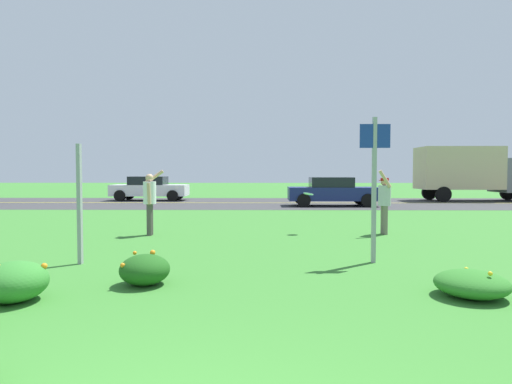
{
  "coord_description": "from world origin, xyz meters",
  "views": [
    {
      "loc": [
        0.63,
        -2.0,
        1.69
      ],
      "look_at": [
        0.42,
        9.91,
        1.17
      ],
      "focal_mm": 31.64,
      "sensor_mm": 36.0,
      "label": 1
    }
  ],
  "objects_px": {
    "car_white_center_left": "(150,188)",
    "sign_post_by_roadside": "(374,175)",
    "sign_post_near_path": "(80,204)",
    "box_truck_gray": "(473,171)",
    "car_navy_center_right": "(332,191)",
    "person_thrower_white_shirt": "(150,198)",
    "person_catcher_red_cap_gray_shirt": "(384,200)",
    "frisbee_pale_blue": "(308,194)"
  },
  "relations": [
    {
      "from": "sign_post_by_roadside",
      "to": "car_white_center_left",
      "type": "height_order",
      "value": "sign_post_by_roadside"
    },
    {
      "from": "sign_post_by_roadside",
      "to": "person_catcher_red_cap_gray_shirt",
      "type": "relative_size",
      "value": 1.54
    },
    {
      "from": "car_navy_center_right",
      "to": "box_truck_gray",
      "type": "distance_m",
      "value": 10.03
    },
    {
      "from": "sign_post_near_path",
      "to": "person_thrower_white_shirt",
      "type": "relative_size",
      "value": 1.25
    },
    {
      "from": "person_thrower_white_shirt",
      "to": "box_truck_gray",
      "type": "xyz_separation_m",
      "value": [
        15.55,
        15.03,
        0.81
      ]
    },
    {
      "from": "sign_post_near_path",
      "to": "box_truck_gray",
      "type": "distance_m",
      "value": 24.66
    },
    {
      "from": "sign_post_by_roadside",
      "to": "box_truck_gray",
      "type": "bearing_deg",
      "value": 60.78
    },
    {
      "from": "car_white_center_left",
      "to": "sign_post_by_roadside",
      "type": "bearing_deg",
      "value": -64.34
    },
    {
      "from": "sign_post_by_roadside",
      "to": "person_catcher_red_cap_gray_shirt",
      "type": "height_order",
      "value": "sign_post_by_roadside"
    },
    {
      "from": "box_truck_gray",
      "to": "person_catcher_red_cap_gray_shirt",
      "type": "bearing_deg",
      "value": -121.96
    },
    {
      "from": "sign_post_near_path",
      "to": "car_white_center_left",
      "type": "distance_m",
      "value": 19.19
    },
    {
      "from": "car_navy_center_right",
      "to": "frisbee_pale_blue",
      "type": "bearing_deg",
      "value": -102.26
    },
    {
      "from": "person_catcher_red_cap_gray_shirt",
      "to": "car_navy_center_right",
      "type": "xyz_separation_m",
      "value": [
        0.18,
        10.46,
        -0.2
      ]
    },
    {
      "from": "car_white_center_left",
      "to": "car_navy_center_right",
      "type": "bearing_deg",
      "value": -22.37
    },
    {
      "from": "sign_post_near_path",
      "to": "car_navy_center_right",
      "type": "distance_m",
      "value": 16.13
    },
    {
      "from": "person_thrower_white_shirt",
      "to": "car_white_center_left",
      "type": "distance_m",
      "value": 15.51
    },
    {
      "from": "sign_post_near_path",
      "to": "sign_post_by_roadside",
      "type": "height_order",
      "value": "sign_post_by_roadside"
    },
    {
      "from": "frisbee_pale_blue",
      "to": "car_navy_center_right",
      "type": "distance_m",
      "value": 10.54
    },
    {
      "from": "sign_post_near_path",
      "to": "frisbee_pale_blue",
      "type": "height_order",
      "value": "sign_post_near_path"
    },
    {
      "from": "sign_post_by_roadside",
      "to": "box_truck_gray",
      "type": "relative_size",
      "value": 0.4
    },
    {
      "from": "sign_post_by_roadside",
      "to": "car_navy_center_right",
      "type": "xyz_separation_m",
      "value": [
        1.42,
        14.37,
        -0.9
      ]
    },
    {
      "from": "sign_post_by_roadside",
      "to": "car_white_center_left",
      "type": "distance_m",
      "value": 20.7
    },
    {
      "from": "sign_post_near_path",
      "to": "sign_post_by_roadside",
      "type": "distance_m",
      "value": 5.48
    },
    {
      "from": "sign_post_by_roadside",
      "to": "frisbee_pale_blue",
      "type": "height_order",
      "value": "sign_post_by_roadside"
    },
    {
      "from": "car_white_center_left",
      "to": "box_truck_gray",
      "type": "xyz_separation_m",
      "value": [
        19.38,
        0.0,
        1.06
      ]
    },
    {
      "from": "box_truck_gray",
      "to": "car_navy_center_right",
      "type": "bearing_deg",
      "value": -154.65
    },
    {
      "from": "sign_post_by_roadside",
      "to": "box_truck_gray",
      "type": "xyz_separation_m",
      "value": [
        10.43,
        18.64,
        0.17
      ]
    },
    {
      "from": "person_catcher_red_cap_gray_shirt",
      "to": "frisbee_pale_blue",
      "type": "relative_size",
      "value": 6.19
    },
    {
      "from": "person_thrower_white_shirt",
      "to": "car_navy_center_right",
      "type": "distance_m",
      "value": 12.59
    },
    {
      "from": "car_white_center_left",
      "to": "person_catcher_red_cap_gray_shirt",
      "type": "bearing_deg",
      "value": -55.32
    },
    {
      "from": "sign_post_near_path",
      "to": "person_thrower_white_shirt",
      "type": "height_order",
      "value": "sign_post_near_path"
    },
    {
      "from": "car_navy_center_right",
      "to": "sign_post_by_roadside",
      "type": "bearing_deg",
      "value": -95.63
    },
    {
      "from": "car_white_center_left",
      "to": "box_truck_gray",
      "type": "bearing_deg",
      "value": 0.0
    },
    {
      "from": "sign_post_near_path",
      "to": "frisbee_pale_blue",
      "type": "distance_m",
      "value": 6.31
    },
    {
      "from": "person_catcher_red_cap_gray_shirt",
      "to": "box_truck_gray",
      "type": "xyz_separation_m",
      "value": [
        9.19,
        14.73,
        0.86
      ]
    },
    {
      "from": "sign_post_near_path",
      "to": "car_white_center_left",
      "type": "relative_size",
      "value": 0.49
    },
    {
      "from": "sign_post_near_path",
      "to": "frisbee_pale_blue",
      "type": "bearing_deg",
      "value": 42.91
    },
    {
      "from": "sign_post_by_roadside",
      "to": "person_thrower_white_shirt",
      "type": "xyz_separation_m",
      "value": [
        -5.12,
        3.61,
        -0.64
      ]
    },
    {
      "from": "sign_post_near_path",
      "to": "person_thrower_white_shirt",
      "type": "bearing_deg",
      "value": 85.16
    },
    {
      "from": "person_catcher_red_cap_gray_shirt",
      "to": "frisbee_pale_blue",
      "type": "height_order",
      "value": "person_catcher_red_cap_gray_shirt"
    },
    {
      "from": "sign_post_by_roadside",
      "to": "car_navy_center_right",
      "type": "height_order",
      "value": "sign_post_by_roadside"
    },
    {
      "from": "person_catcher_red_cap_gray_shirt",
      "to": "frisbee_pale_blue",
      "type": "distance_m",
      "value": 2.07
    }
  ]
}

